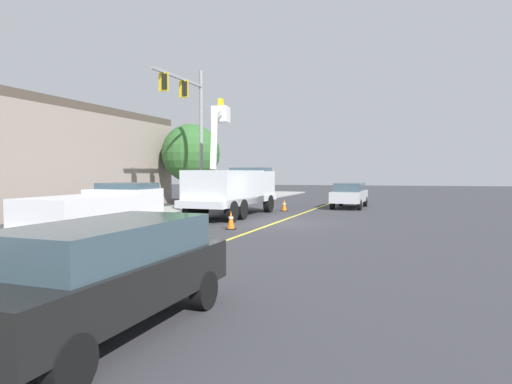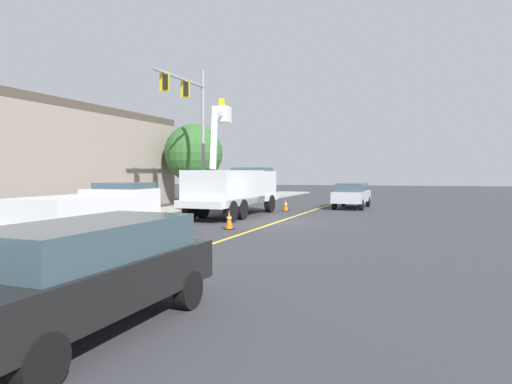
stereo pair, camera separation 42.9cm
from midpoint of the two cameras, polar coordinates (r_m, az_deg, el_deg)
ground at (r=21.49m, az=3.00°, el=-3.94°), size 120.00×120.00×0.00m
sidewalk_far_side at (r=25.01m, az=-14.20°, el=-2.96°), size 59.89×12.28×0.12m
lane_centre_stripe at (r=21.49m, az=3.00°, el=-3.93°), size 49.49×7.42×0.01m
utility_bucket_truck at (r=24.86m, az=-2.30°, el=0.66°), size 8.48×3.66×6.64m
service_pickup_truck at (r=15.37m, az=-18.93°, el=-2.51°), size 5.85×2.89×2.06m
passing_minivan at (r=30.84m, az=12.50°, el=-0.20°), size 5.03×2.58×1.69m
trailing_sedan at (r=7.32m, az=-19.14°, el=-9.24°), size 5.03×2.58×1.69m
traffic_cone_leading at (r=12.43m, az=-17.71°, el=-6.98°), size 0.40×0.40×0.83m
traffic_cone_mid_front at (r=19.12m, az=-2.79°, el=-3.58°), size 0.40×0.40×0.80m
traffic_cone_mid_rear at (r=27.88m, az=4.22°, el=-1.70°), size 0.40×0.40×0.73m
traffic_signal_mast at (r=28.02m, az=-7.73°, el=9.67°), size 5.62×1.04×8.88m
commercial_building_backdrop at (r=30.10m, az=-28.70°, el=3.79°), size 23.55×12.11×6.48m
street_tree_right at (r=33.83m, az=-7.58°, el=4.90°), size 4.32×4.32×5.98m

